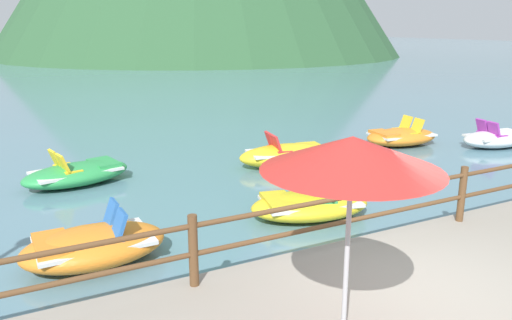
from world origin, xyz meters
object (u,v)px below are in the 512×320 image
at_px(pedal_boat_1, 401,136).
at_px(pedal_boat_0, 287,154).
at_px(pedal_boat_2, 93,245).
at_px(pedal_boat_3, 77,173).
at_px(pedal_boat_6, 496,138).
at_px(pedal_boat_7, 311,198).
at_px(beach_umbrella, 352,157).

bearing_deg(pedal_boat_1, pedal_boat_0, -174.18).
bearing_deg(pedal_boat_1, pedal_boat_2, -158.45).
xyz_separation_m(pedal_boat_3, pedal_boat_6, (11.87, -1.98, 0.01)).
distance_m(pedal_boat_2, pedal_boat_3, 4.37).
distance_m(pedal_boat_3, pedal_boat_7, 5.63).
xyz_separation_m(pedal_boat_1, pedal_boat_6, (2.36, -1.54, 0.00)).
xyz_separation_m(pedal_boat_0, pedal_boat_2, (-5.56, -3.47, -0.01)).
bearing_deg(pedal_boat_1, pedal_boat_7, -146.72).
bearing_deg(pedal_boat_6, pedal_boat_7, -164.34).
bearing_deg(pedal_boat_6, pedal_boat_2, -169.04).
height_order(pedal_boat_1, pedal_boat_6, pedal_boat_1).
bearing_deg(pedal_boat_0, beach_umbrella, -116.93).
height_order(pedal_boat_2, pedal_boat_7, pedal_boat_7).
relative_size(pedal_boat_3, pedal_boat_6, 1.14).
relative_size(beach_umbrella, pedal_boat_1, 0.91).
height_order(pedal_boat_1, pedal_boat_2, pedal_boat_2).
relative_size(pedal_boat_0, pedal_boat_7, 1.06).
height_order(pedal_boat_1, pedal_boat_3, pedal_boat_1).
relative_size(pedal_boat_0, pedal_boat_6, 1.16).
bearing_deg(pedal_boat_2, beach_umbrella, -66.68).
bearing_deg(pedal_boat_7, pedal_boat_6, 15.66).
height_order(beach_umbrella, pedal_boat_2, beach_umbrella).
height_order(pedal_boat_0, pedal_boat_1, pedal_boat_0).
xyz_separation_m(pedal_boat_2, pedal_boat_3, (0.40, 4.35, -0.04)).
distance_m(pedal_boat_6, pedal_boat_7, 8.53).
xyz_separation_m(pedal_boat_0, pedal_boat_1, (4.36, 0.44, -0.04)).
bearing_deg(pedal_boat_0, pedal_boat_1, 5.82).
height_order(pedal_boat_6, pedal_boat_7, pedal_boat_7).
bearing_deg(pedal_boat_3, beach_umbrella, -80.96).
bearing_deg(pedal_boat_1, pedal_boat_3, 177.37).
xyz_separation_m(beach_umbrella, pedal_boat_6, (10.54, 6.42, -2.18)).
bearing_deg(pedal_boat_2, pedal_boat_0, 32.01).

